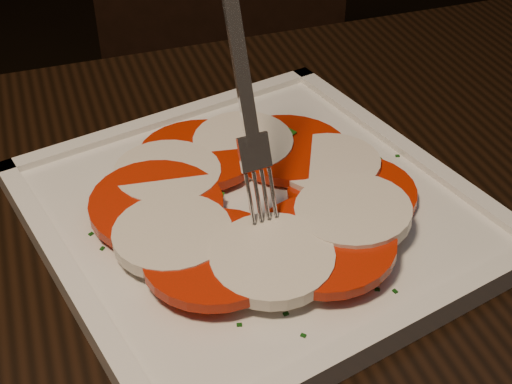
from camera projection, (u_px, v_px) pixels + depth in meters
chair at (227, 81)px, 1.18m from camera, size 0.46×0.46×0.93m
plate at (256, 215)px, 0.56m from camera, size 0.40×0.40×0.01m
caprese_salad at (256, 196)px, 0.55m from camera, size 0.26×0.26×0.03m
fork at (237, 72)px, 0.48m from camera, size 0.05×0.08×0.19m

